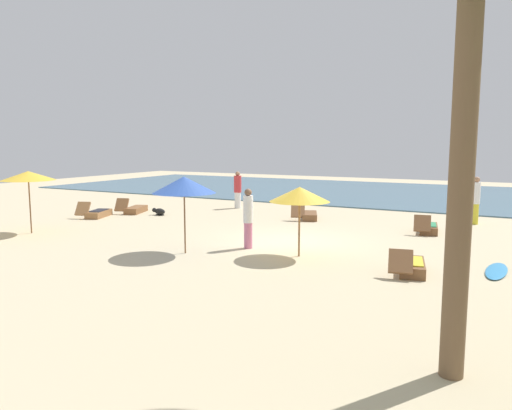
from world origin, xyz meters
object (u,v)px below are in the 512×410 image
lounger_1 (411,266)px  person_0 (238,190)px  umbrella_0 (28,176)px  person_1 (248,218)px  lounger_4 (135,209)px  lounger_0 (428,228)px  lounger_2 (308,215)px  umbrella_2 (184,185)px  person_3 (476,200)px  dog (159,211)px  lounger_3 (97,213)px  surfboard (496,271)px  umbrella_1 (300,194)px

lounger_1 → person_0: bearing=139.8°
umbrella_0 → person_1: umbrella_0 is taller
umbrella_0 → lounger_4: 5.95m
lounger_1 → lounger_4: 14.15m
lounger_0 → person_0: person_0 is taller
lounger_2 → lounger_4: (-7.83, -2.06, 0.00)m
umbrella_2 → lounger_4: umbrella_2 is taller
umbrella_2 → person_3: (7.13, 9.62, -1.04)m
lounger_2 → person_3: (6.34, 1.96, 0.82)m
person_3 → dog: bearing=-162.3°
umbrella_0 → lounger_3: 4.38m
person_1 → surfboard: person_1 is taller
umbrella_0 → dog: bearing=77.6°
dog → surfboard: bearing=-14.6°
umbrella_0 → umbrella_1: bearing=7.2°
umbrella_0 → dog: size_ratio=3.18×
umbrella_1 → lounger_1: bearing=-6.1°
umbrella_2 → lounger_3: 8.70m
umbrella_2 → person_0: umbrella_2 is taller
umbrella_2 → lounger_2: size_ratio=1.27×
lounger_0 → person_3: (1.35, 2.81, 0.81)m
umbrella_1 → lounger_2: (-2.32, 6.44, -1.62)m
surfboard → lounger_1: bearing=-149.5°
umbrella_2 → lounger_1: 6.62m
lounger_3 → umbrella_0: bearing=-78.6°
person_1 → surfboard: 6.96m
umbrella_1 → person_3: umbrella_1 is taller
person_0 → person_3: size_ratio=0.96×
umbrella_0 → person_0: 9.92m
lounger_3 → lounger_0: bearing=12.6°
lounger_4 → person_0: (3.39, 3.70, 0.75)m
lounger_3 → surfboard: (15.77, -1.85, -0.14)m
umbrella_0 → person_0: bearing=71.4°
umbrella_2 → person_0: size_ratio=1.24×
umbrella_1 → lounger_0: umbrella_1 is taller
umbrella_1 → person_0: size_ratio=1.09×
umbrella_2 → lounger_1: bearing=7.9°
umbrella_1 → person_0: (-6.77, 8.08, -0.87)m
lounger_1 → person_1: person_1 is taller
umbrella_2 → umbrella_0: bearing=-179.7°
lounger_3 → person_0: bearing=54.3°
lounger_0 → person_1: person_1 is taller
umbrella_2 → lounger_2: (0.79, 7.66, -1.86)m
lounger_1 → surfboard: 2.20m
surfboard → person_0: bearing=148.3°
lounger_1 → person_3: (0.83, 8.75, 0.81)m
umbrella_2 → dog: umbrella_2 is taller
umbrella_2 → dog: bearing=135.0°
umbrella_2 → lounger_0: bearing=49.7°
lounger_2 → person_0: size_ratio=0.98×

